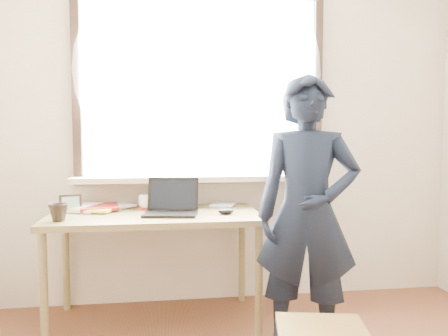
{
  "coord_description": "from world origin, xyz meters",
  "views": [
    {
      "loc": [
        -0.48,
        -1.24,
        1.24
      ],
      "look_at": [
        -0.18,
        0.95,
        1.08
      ],
      "focal_mm": 35.0,
      "sensor_mm": 36.0,
      "label": 1
    }
  ],
  "objects": [
    {
      "name": "desk",
      "position": [
        -0.54,
        1.63,
        0.66
      ],
      "size": [
        1.37,
        0.68,
        0.73
      ],
      "color": "olive",
      "rests_on": "ground"
    },
    {
      "name": "book_b",
      "position": [
        -0.13,
        1.89,
        0.74
      ],
      "size": [
        0.23,
        0.26,
        0.02
      ],
      "primitive_type": "imported",
      "rotation": [
        0.0,
        0.0,
        -0.36
      ],
      "color": "white",
      "rests_on": "desk"
    },
    {
      "name": "mug_dark",
      "position": [
        -1.1,
        1.44,
        0.78
      ],
      "size": [
        0.13,
        0.13,
        0.11
      ],
      "primitive_type": "imported",
      "rotation": [
        0.0,
        0.0,
        -0.16
      ],
      "color": "black",
      "rests_on": "desk"
    },
    {
      "name": "desk_clutter",
      "position": [
        -0.67,
        1.85,
        0.75
      ],
      "size": [
        0.73,
        0.51,
        0.04
      ],
      "color": "white",
      "rests_on": "desk"
    },
    {
      "name": "picture_frame",
      "position": [
        -1.09,
        1.73,
        0.79
      ],
      "size": [
        0.14,
        0.05,
        0.11
      ],
      "color": "black",
      "rests_on": "desk"
    },
    {
      "name": "mouse",
      "position": [
        -0.08,
        1.53,
        0.75
      ],
      "size": [
        0.1,
        0.07,
        0.04
      ],
      "primitive_type": "ellipsoid",
      "color": "black",
      "rests_on": "desk"
    },
    {
      "name": "mug_white",
      "position": [
        -0.59,
        1.8,
        0.78
      ],
      "size": [
        0.18,
        0.18,
        0.1
      ],
      "primitive_type": "imported",
      "rotation": [
        0.0,
        0.0,
        0.94
      ],
      "color": "white",
      "rests_on": "desk"
    },
    {
      "name": "person",
      "position": [
        0.33,
        1.12,
        0.79
      ],
      "size": [
        0.66,
        0.52,
        1.58
      ],
      "primitive_type": "imported",
      "rotation": [
        0.0,
        0.0,
        -0.28
      ],
      "color": "black",
      "rests_on": "ground"
    },
    {
      "name": "room_shell",
      "position": [
        -0.02,
        0.2,
        1.64
      ],
      "size": [
        3.52,
        4.02,
        2.61
      ],
      "color": "beige",
      "rests_on": "ground"
    },
    {
      "name": "laptop",
      "position": [
        -0.43,
        1.6,
        0.79
      ],
      "size": [
        0.38,
        0.32,
        0.23
      ],
      "color": "black",
      "rests_on": "desk"
    },
    {
      "name": "book_a",
      "position": [
        -0.91,
        1.85,
        0.75
      ],
      "size": [
        0.33,
        0.35,
        0.03
      ],
      "primitive_type": "imported",
      "rotation": [
        0.0,
        0.0,
        0.6
      ],
      "color": "white",
      "rests_on": "desk"
    }
  ]
}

